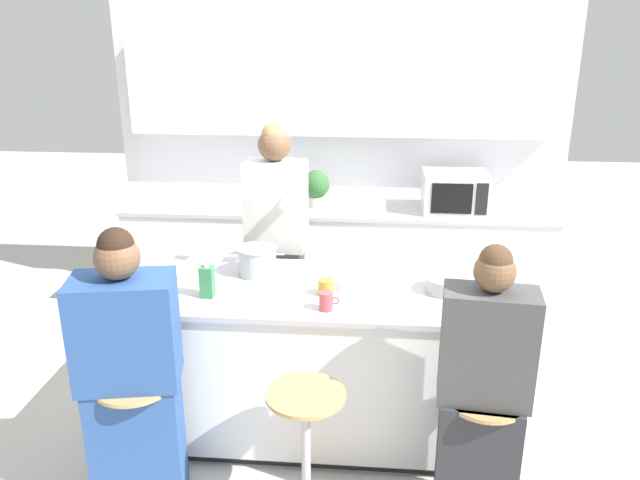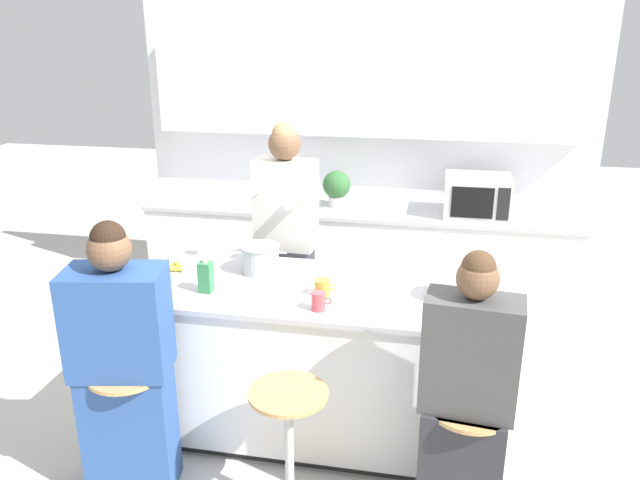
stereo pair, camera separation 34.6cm
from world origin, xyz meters
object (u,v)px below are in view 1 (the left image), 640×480
at_px(kitchen_island, 319,360).
at_px(juice_carton, 207,281).
at_px(person_cooking, 277,255).
at_px(coffee_cup_far, 326,301).
at_px(banana_bunch, 167,273).
at_px(cooking_pot, 257,261).
at_px(coffee_cup_near, 326,287).
at_px(person_wrapped_blanket, 131,381).
at_px(potted_plant, 316,186).
at_px(microwave, 455,192).
at_px(person_seated_near, 481,405).
at_px(bar_stool_leftmost, 140,437).
at_px(fruit_bowl, 447,284).
at_px(bar_stool_center, 306,449).
at_px(bar_stool_rightmost, 480,453).

distance_m(kitchen_island, juice_carton, 0.82).
bearing_deg(person_cooking, coffee_cup_far, -62.12).
bearing_deg(banana_bunch, person_cooking, 43.93).
distance_m(person_cooking, cooking_pot, 0.48).
relative_size(coffee_cup_near, coffee_cup_far, 1.15).
distance_m(kitchen_island, banana_bunch, 1.01).
distance_m(coffee_cup_far, banana_bunch, 1.02).
relative_size(person_wrapped_blanket, juice_carton, 7.83).
bearing_deg(person_cooking, potted_plant, 85.50).
relative_size(coffee_cup_far, microwave, 0.21).
height_order(kitchen_island, microwave, microwave).
distance_m(cooking_pot, potted_plant, 1.51).
relative_size(kitchen_island, microwave, 4.20).
distance_m(person_seated_near, coffee_cup_far, 0.90).
relative_size(person_wrapped_blanket, potted_plant, 4.99).
distance_m(bar_stool_leftmost, microwave, 2.97).
relative_size(fruit_bowl, coffee_cup_near, 1.95).
xyz_separation_m(bar_stool_leftmost, coffee_cup_far, (0.89, 0.39, 0.59)).
distance_m(person_seated_near, banana_bunch, 1.88).
bearing_deg(person_seated_near, coffee_cup_far, 159.06).
distance_m(bar_stool_center, bar_stool_rightmost, 0.83).
height_order(person_seated_near, coffee_cup_near, person_seated_near).
relative_size(bar_stool_center, microwave, 1.40).
relative_size(bar_stool_rightmost, potted_plant, 2.36).
xyz_separation_m(coffee_cup_far, microwave, (0.86, 1.91, 0.09)).
bearing_deg(banana_bunch, fruit_bowl, -2.71).
bearing_deg(bar_stool_rightmost, microwave, 87.57).
distance_m(cooking_pot, microwave, 1.96).
distance_m(kitchen_island, coffee_cup_far, 0.58).
bearing_deg(bar_stool_leftmost, person_seated_near, 0.33).
xyz_separation_m(bar_stool_center, coffee_cup_near, (0.05, 0.60, 0.59)).
bearing_deg(bar_stool_rightmost, fruit_bowl, 100.97).
xyz_separation_m(person_seated_near, fruit_bowl, (-0.11, 0.67, 0.31)).
distance_m(bar_stool_rightmost, fruit_bowl, 0.89).
xyz_separation_m(person_wrapped_blanket, juice_carton, (0.26, 0.49, 0.32)).
xyz_separation_m(bar_stool_leftmost, person_wrapped_blanket, (-0.02, 0.01, 0.31)).
xyz_separation_m(cooking_pot, coffee_cup_near, (0.42, -0.25, -0.04)).
distance_m(fruit_bowl, juice_carton, 1.30).
bearing_deg(fruit_bowl, person_cooking, 149.33).
height_order(person_cooking, banana_bunch, person_cooking).
bearing_deg(person_seated_near, fruit_bowl, 105.39).
bearing_deg(coffee_cup_far, fruit_bowl, 24.32).
xyz_separation_m(bar_stool_leftmost, coffee_cup_near, (0.88, 0.58, 0.59)).
height_order(person_seated_near, coffee_cup_far, person_seated_near).
bearing_deg(bar_stool_leftmost, kitchen_island, 39.05).
bearing_deg(kitchen_island, bar_stool_center, -90.00).
distance_m(kitchen_island, bar_stool_leftmost, 1.07).
distance_m(person_seated_near, potted_plant, 2.56).
bearing_deg(cooking_pot, kitchen_island, -23.58).
height_order(coffee_cup_near, juice_carton, juice_carton).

